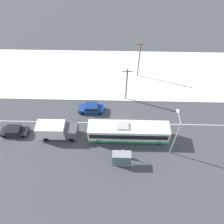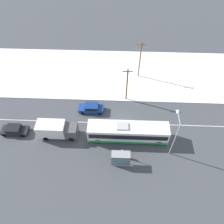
{
  "view_description": "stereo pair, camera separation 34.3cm",
  "coord_description": "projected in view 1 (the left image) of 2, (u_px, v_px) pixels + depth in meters",
  "views": [
    {
      "loc": [
        -1.2,
        -22.31,
        29.73
      ],
      "look_at": [
        -1.79,
        1.29,
        1.4
      ],
      "focal_mm": 35.0,
      "sensor_mm": 36.0,
      "label": 1
    },
    {
      "loc": [
        -0.86,
        -22.3,
        29.73
      ],
      "look_at": [
        -1.79,
        1.29,
        1.4
      ],
      "focal_mm": 35.0,
      "sensor_mm": 36.0,
      "label": 2
    }
  ],
  "objects": [
    {
      "name": "ground_plane",
      "position": [
        122.0,
        123.0,
        37.1
      ],
      "size": [
        120.0,
        120.0,
        0.0
      ],
      "primitive_type": "plane",
      "color": "#424449"
    },
    {
      "name": "snow_lot",
      "position": [
        122.0,
        73.0,
        45.31
      ],
      "size": [
        80.0,
        15.51,
        0.12
      ],
      "color": "white",
      "rests_on": "ground_plane"
    },
    {
      "name": "lane_marking_center",
      "position": [
        122.0,
        123.0,
        37.1
      ],
      "size": [
        60.0,
        0.12,
        0.0
      ],
      "color": "silver",
      "rests_on": "ground_plane"
    },
    {
      "name": "city_bus",
      "position": [
        128.0,
        132.0,
        34.05
      ],
      "size": [
        12.49,
        2.57,
        3.23
      ],
      "color": "white",
      "rests_on": "ground_plane"
    },
    {
      "name": "box_truck",
      "position": [
        57.0,
        130.0,
        34.27
      ],
      "size": [
        6.28,
        2.3,
        2.88
      ],
      "color": "silver",
      "rests_on": "ground_plane"
    },
    {
      "name": "sedan_car",
      "position": [
        91.0,
        108.0,
        38.2
      ],
      "size": [
        4.33,
        1.8,
        1.54
      ],
      "rotation": [
        0.0,
        0.0,
        3.14
      ],
      "color": "navy",
      "rests_on": "ground_plane"
    },
    {
      "name": "parked_car_near_truck",
      "position": [
        14.0,
        131.0,
        35.14
      ],
      "size": [
        4.26,
        1.8,
        1.43
      ],
      "color": "black",
      "rests_on": "ground_plane"
    },
    {
      "name": "pedestrian_at_stop",
      "position": [
        123.0,
        152.0,
        32.27
      ],
      "size": [
        0.66,
        0.29,
        1.84
      ],
      "color": "#23232D",
      "rests_on": "ground_plane"
    },
    {
      "name": "bus_shelter",
      "position": [
        122.0,
        158.0,
        31.04
      ],
      "size": [
        2.69,
        1.2,
        2.4
      ],
      "color": "gray",
      "rests_on": "ground_plane"
    },
    {
      "name": "streetlamp",
      "position": [
        176.0,
        132.0,
        30.22
      ],
      "size": [
        0.36,
        2.64,
        7.43
      ],
      "color": "#9EA3A8",
      "rests_on": "ground_plane"
    },
    {
      "name": "utility_pole_roadside",
      "position": [
        127.0,
        84.0,
        37.9
      ],
      "size": [
        1.8,
        0.24,
        7.06
      ],
      "color": "brown",
      "rests_on": "ground_plane"
    },
    {
      "name": "utility_pole_snowlot",
      "position": [
        139.0,
        59.0,
        41.73
      ],
      "size": [
        1.8,
        0.24,
        7.89
      ],
      "color": "brown",
      "rests_on": "ground_plane"
    }
  ]
}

